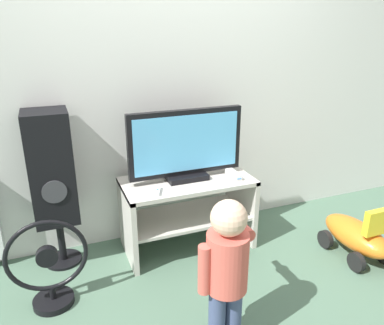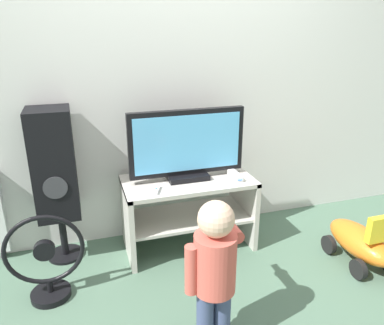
{
  "view_description": "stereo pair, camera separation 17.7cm",
  "coord_description": "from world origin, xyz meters",
  "px_view_note": "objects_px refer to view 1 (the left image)",
  "views": [
    {
      "loc": [
        -0.9,
        -2.14,
        1.63
      ],
      "look_at": [
        0.0,
        0.15,
        0.72
      ],
      "focal_mm": 35.0,
      "sensor_mm": 36.0,
      "label": 1
    },
    {
      "loc": [
        -0.73,
        -2.2,
        1.63
      ],
      "look_at": [
        0.0,
        0.15,
        0.72
      ],
      "focal_mm": 35.0,
      "sensor_mm": 36.0,
      "label": 2
    }
  ],
  "objects_px": {
    "ride_on_toy": "(357,235)",
    "floor_fan": "(49,268)",
    "speaker_tower": "(52,171)",
    "game_console": "(234,175)",
    "child": "(227,262)",
    "television": "(186,146)",
    "remote_primary": "(158,191)"
  },
  "relations": [
    {
      "from": "speaker_tower",
      "to": "floor_fan",
      "type": "height_order",
      "value": "speaker_tower"
    },
    {
      "from": "game_console",
      "to": "speaker_tower",
      "type": "relative_size",
      "value": 0.16
    },
    {
      "from": "television",
      "to": "ride_on_toy",
      "type": "xyz_separation_m",
      "value": [
        1.11,
        -0.62,
        -0.64
      ]
    },
    {
      "from": "television",
      "to": "child",
      "type": "relative_size",
      "value": 1.0
    },
    {
      "from": "ride_on_toy",
      "to": "floor_fan",
      "type": "bearing_deg",
      "value": 172.51
    },
    {
      "from": "remote_primary",
      "to": "game_console",
      "type": "bearing_deg",
      "value": 5.2
    },
    {
      "from": "remote_primary",
      "to": "floor_fan",
      "type": "height_order",
      "value": "remote_primary"
    },
    {
      "from": "speaker_tower",
      "to": "remote_primary",
      "type": "bearing_deg",
      "value": -22.54
    },
    {
      "from": "child",
      "to": "television",
      "type": "bearing_deg",
      "value": 81.35
    },
    {
      "from": "remote_primary",
      "to": "speaker_tower",
      "type": "xyz_separation_m",
      "value": [
        -0.65,
        0.27,
        0.14
      ]
    },
    {
      "from": "game_console",
      "to": "ride_on_toy",
      "type": "height_order",
      "value": "game_console"
    },
    {
      "from": "television",
      "to": "floor_fan",
      "type": "xyz_separation_m",
      "value": [
        -1.01,
        -0.34,
        -0.55
      ]
    },
    {
      "from": "floor_fan",
      "to": "ride_on_toy",
      "type": "height_order",
      "value": "floor_fan"
    },
    {
      "from": "remote_primary",
      "to": "child",
      "type": "height_order",
      "value": "child"
    },
    {
      "from": "game_console",
      "to": "speaker_tower",
      "type": "bearing_deg",
      "value": 170.31
    },
    {
      "from": "child",
      "to": "speaker_tower",
      "type": "xyz_separation_m",
      "value": [
        -0.77,
        1.08,
        0.21
      ]
    },
    {
      "from": "ride_on_toy",
      "to": "speaker_tower",
      "type": "bearing_deg",
      "value": 160.41
    },
    {
      "from": "child",
      "to": "ride_on_toy",
      "type": "height_order",
      "value": "child"
    },
    {
      "from": "speaker_tower",
      "to": "floor_fan",
      "type": "bearing_deg",
      "value": -101.23
    },
    {
      "from": "television",
      "to": "floor_fan",
      "type": "bearing_deg",
      "value": -161.55
    },
    {
      "from": "game_console",
      "to": "remote_primary",
      "type": "xyz_separation_m",
      "value": [
        -0.61,
        -0.06,
        -0.01
      ]
    },
    {
      "from": "ride_on_toy",
      "to": "television",
      "type": "bearing_deg",
      "value": 151.03
    },
    {
      "from": "child",
      "to": "speaker_tower",
      "type": "distance_m",
      "value": 1.35
    },
    {
      "from": "floor_fan",
      "to": "television",
      "type": "bearing_deg",
      "value": 18.45
    },
    {
      "from": "remote_primary",
      "to": "speaker_tower",
      "type": "distance_m",
      "value": 0.72
    },
    {
      "from": "remote_primary",
      "to": "ride_on_toy",
      "type": "bearing_deg",
      "value": -18.15
    },
    {
      "from": "floor_fan",
      "to": "ride_on_toy",
      "type": "xyz_separation_m",
      "value": [
        2.12,
        -0.28,
        -0.09
      ]
    },
    {
      "from": "speaker_tower",
      "to": "ride_on_toy",
      "type": "xyz_separation_m",
      "value": [
        2.03,
        -0.72,
        -0.54
      ]
    },
    {
      "from": "remote_primary",
      "to": "speaker_tower",
      "type": "relative_size",
      "value": 0.12
    },
    {
      "from": "child",
      "to": "speaker_tower",
      "type": "bearing_deg",
      "value": 125.54
    },
    {
      "from": "floor_fan",
      "to": "ride_on_toy",
      "type": "bearing_deg",
      "value": -7.49
    },
    {
      "from": "television",
      "to": "floor_fan",
      "type": "height_order",
      "value": "television"
    }
  ]
}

